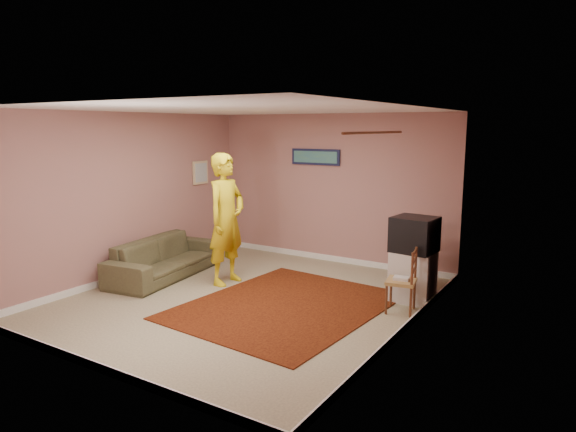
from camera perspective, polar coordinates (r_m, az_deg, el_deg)
The scene contains 26 objects.
ground at distance 7.25m, azimuth -4.55°, elevation -9.26°, with size 5.00×5.00×0.00m, color tan.
wall_back at distance 9.04m, azimuth 4.81°, elevation 3.03°, with size 4.50×0.02×2.60m, color #9E6D68.
wall_front at distance 5.18m, azimuth -21.42°, elevation -2.77°, with size 4.50×0.02×2.60m, color #9E6D68.
wall_left at distance 8.46m, azimuth -17.03°, elevation 2.16°, with size 0.02×5.00×2.60m, color #9E6D68.
wall_right at distance 5.89m, azimuth 13.17°, elevation -0.88°, with size 0.02×5.00×2.60m, color #9E6D68.
ceiling at distance 6.85m, azimuth -4.85°, elevation 11.74°, with size 4.50×5.00×0.02m, color white.
baseboard_back at distance 9.27m, azimuth 4.67°, elevation -4.68°, with size 4.50×0.02×0.10m, color white.
baseboard_front at distance 5.58m, azimuth -20.51°, elevation -15.38°, with size 4.50×0.02×0.10m, color white.
baseboard_left at distance 8.70m, azimuth -16.57°, elevation -6.03°, with size 0.02×5.00×0.10m, color white.
baseboard_right at distance 6.24m, azimuth 12.62°, elevation -12.22°, with size 0.02×5.00×0.10m, color white.
window at distance 5.03m, azimuth 9.83°, elevation -0.84°, with size 0.01×1.10×1.50m, color black.
curtain_sheer at distance 4.95m, azimuth 8.96°, elevation -3.38°, with size 0.01×0.75×2.10m, color white.
curtain_floral at distance 5.59m, azimuth 11.64°, elevation -1.93°, with size 0.01×0.35×2.10m, color beige.
curtain_rod at distance 4.97m, azimuth 9.66°, elevation 9.12°, with size 0.02×0.02×1.40m, color brown.
picture_back at distance 9.10m, azimuth 3.07°, elevation 6.57°, with size 0.95×0.04×0.28m.
picture_left at distance 9.53m, azimuth -9.70°, elevation 4.78°, with size 0.04×0.38×0.42m.
area_rug at distance 6.99m, azimuth -0.24°, elevation -9.91°, with size 2.31×2.88×0.02m, color black.
tv_cabinet at distance 7.30m, azimuth 13.69°, elevation -6.51°, with size 0.55×0.50×0.69m, color silver.
crt_tv at distance 7.17m, azimuth 13.84°, elevation -1.99°, with size 0.61×0.55×0.48m.
chair_a at distance 7.80m, azimuth 13.76°, elevation -3.60°, with size 0.51×0.50×0.53m.
dvd_player at distance 7.82m, azimuth 13.74°, elevation -4.10°, with size 0.31×0.22×0.05m, color #ABABB0.
blue_throw at distance 7.94m, azimuth 14.25°, elevation -1.98°, with size 0.37×0.05×0.39m, color #95B2F5.
chair_b at distance 6.79m, azimuth 12.49°, elevation -6.26°, with size 0.42×0.44×0.46m.
game_console at distance 6.81m, azimuth 12.47°, elevation -6.77°, with size 0.19×0.14×0.04m, color silver.
sofa at distance 8.47m, azimuth -13.52°, elevation -4.54°, with size 2.09×0.82×0.61m, color #4E4E2F.
person at distance 7.81m, azimuth -6.86°, elevation -0.35°, with size 0.73×0.48×1.99m, color gold.
Camera 1 is at (4.10, -5.49, 2.37)m, focal length 32.00 mm.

